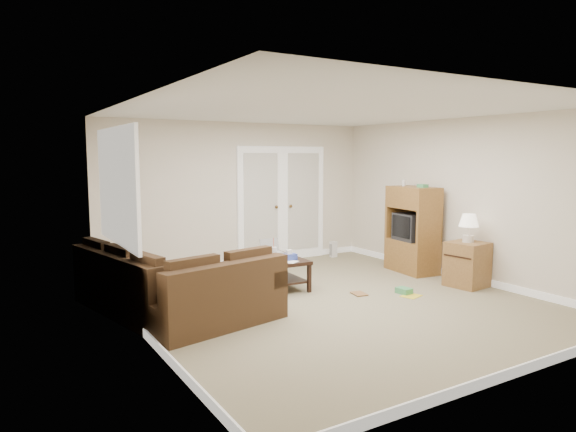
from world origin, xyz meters
TOP-DOWN VIEW (x-y plane):
  - floor at (0.00, 0.00)m, footprint 5.50×5.50m
  - ceiling at (0.00, 0.00)m, footprint 5.00×5.50m
  - wall_left at (-2.50, 0.00)m, footprint 0.02×5.50m
  - wall_right at (2.50, 0.00)m, footprint 0.02×5.50m
  - wall_back at (0.00, 2.75)m, footprint 5.00×0.02m
  - wall_front at (0.00, -2.75)m, footprint 5.00×0.02m
  - baseboards at (0.00, 0.00)m, footprint 5.00×5.50m
  - french_doors at (0.85, 2.71)m, footprint 1.80×0.05m
  - window_left at (-2.46, 1.00)m, footprint 0.05×1.92m
  - sectional_sofa at (-2.03, 0.47)m, footprint 2.10×2.56m
  - coffee_table at (-0.19, 1.07)m, footprint 0.59×1.11m
  - tv_armoire at (2.20, 0.76)m, footprint 0.58×0.93m
  - side_cabinet at (2.20, -0.37)m, footprint 0.57×0.57m
  - space_heater at (1.83, 2.45)m, footprint 0.12×0.10m
  - floor_magazine at (1.11, -0.36)m, footprint 0.32×0.28m
  - floor_greenbox at (1.12, -0.20)m, footprint 0.17×0.22m
  - floor_book at (0.46, 0.10)m, footprint 0.22×0.27m

SIDE VIEW (x-z plane):
  - floor at x=0.00m, z-range 0.00..0.00m
  - floor_magazine at x=1.11m, z-range 0.00..0.01m
  - floor_book at x=0.46m, z-range 0.00..0.02m
  - floor_greenbox at x=1.12m, z-range 0.00..0.08m
  - baseboards at x=0.00m, z-range 0.00..0.10m
  - space_heater at x=1.83m, z-range 0.00..0.30m
  - coffee_table at x=-0.19m, z-range -0.13..0.61m
  - sectional_sofa at x=-2.03m, z-range -0.08..0.67m
  - side_cabinet at x=2.20m, z-range -0.15..0.93m
  - tv_armoire at x=2.20m, z-range -0.05..1.48m
  - french_doors at x=0.85m, z-range -0.03..2.10m
  - wall_left at x=-2.50m, z-range 0.00..2.50m
  - wall_right at x=2.50m, z-range 0.00..2.50m
  - wall_back at x=0.00m, z-range 0.00..2.50m
  - wall_front at x=0.00m, z-range 0.00..2.50m
  - window_left at x=-2.46m, z-range 0.84..2.26m
  - ceiling at x=0.00m, z-range 2.49..2.51m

